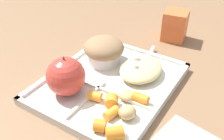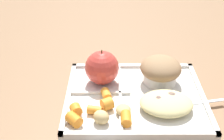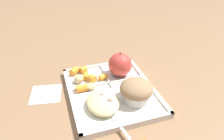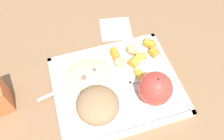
{
  "view_description": "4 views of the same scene",
  "coord_description": "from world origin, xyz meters",
  "px_view_note": "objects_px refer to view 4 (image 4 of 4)",
  "views": [
    {
      "loc": [
        -0.4,
        -0.26,
        0.38
      ],
      "look_at": [
        -0.0,
        -0.01,
        0.05
      ],
      "focal_mm": 42.51,
      "sensor_mm": 36.0,
      "label": 1
    },
    {
      "loc": [
        -0.05,
        -0.57,
        0.44
      ],
      "look_at": [
        -0.06,
        0.02,
        0.07
      ],
      "focal_mm": 48.48,
      "sensor_mm": 36.0,
      "label": 2
    },
    {
      "loc": [
        0.53,
        -0.17,
        0.44
      ],
      "look_at": [
        -0.04,
        0.02,
        0.06
      ],
      "focal_mm": 34.77,
      "sensor_mm": 36.0,
      "label": 3
    },
    {
      "loc": [
        0.1,
        0.27,
        0.53
      ],
      "look_at": [
        0.0,
        -0.02,
        0.05
      ],
      "focal_mm": 36.05,
      "sensor_mm": 36.0,
      "label": 4
    }
  ],
  "objects_px": {
    "lunch_tray": "(117,86)",
    "bran_muffin": "(98,106)",
    "plastic_fork": "(71,85)",
    "green_apple": "(155,89)"
  },
  "relations": [
    {
      "from": "lunch_tray",
      "to": "green_apple",
      "type": "height_order",
      "value": "green_apple"
    },
    {
      "from": "green_apple",
      "to": "bran_muffin",
      "type": "xyz_separation_m",
      "value": [
        0.14,
        0.0,
        -0.01
      ]
    },
    {
      "from": "lunch_tray",
      "to": "plastic_fork",
      "type": "distance_m",
      "value": 0.12
    },
    {
      "from": "bran_muffin",
      "to": "plastic_fork",
      "type": "bearing_deg",
      "value": -61.49
    },
    {
      "from": "lunch_tray",
      "to": "green_apple",
      "type": "bearing_deg",
      "value": 143.37
    },
    {
      "from": "lunch_tray",
      "to": "green_apple",
      "type": "distance_m",
      "value": 0.11
    },
    {
      "from": "plastic_fork",
      "to": "bran_muffin",
      "type": "bearing_deg",
      "value": 118.51
    },
    {
      "from": "lunch_tray",
      "to": "bran_muffin",
      "type": "xyz_separation_m",
      "value": [
        0.07,
        0.06,
        0.04
      ]
    },
    {
      "from": "green_apple",
      "to": "plastic_fork",
      "type": "xyz_separation_m",
      "value": [
        0.19,
        -0.09,
        -0.04
      ]
    },
    {
      "from": "bran_muffin",
      "to": "plastic_fork",
      "type": "distance_m",
      "value": 0.11
    }
  ]
}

